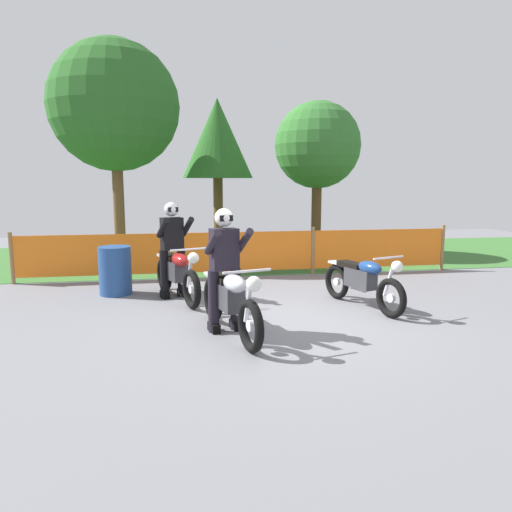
{
  "coord_description": "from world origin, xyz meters",
  "views": [
    {
      "loc": [
        -1.43,
        -6.64,
        2.05
      ],
      "look_at": [
        -0.21,
        0.56,
        0.9
      ],
      "focal_mm": 33.48,
      "sensor_mm": 36.0,
      "label": 1
    }
  ],
  "objects": [
    {
      "name": "rider_trailing",
      "position": [
        -0.78,
        -0.29,
        0.92
      ],
      "size": [
        0.64,
        0.65,
        1.69
      ],
      "rotation": [
        0.0,
        0.0,
        -1.33
      ],
      "color": "black",
      "rests_on": "ground"
    },
    {
      "name": "ground",
      "position": [
        0.0,
        0.0,
        -0.01
      ],
      "size": [
        24.0,
        24.0,
        0.02
      ],
      "primitive_type": "cube",
      "color": "slate"
    },
    {
      "name": "rider_third",
      "position": [
        -1.5,
        1.8,
        0.95
      ],
      "size": [
        0.67,
        0.77,
        1.69
      ],
      "rotation": [
        0.0,
        0.0,
        -1.24
      ],
      "color": "black",
      "rests_on": "ground"
    },
    {
      "name": "tree_leftmost",
      "position": [
        -2.85,
        6.13,
        3.89
      ],
      "size": [
        3.24,
        3.24,
        5.52
      ],
      "color": "brown",
      "rests_on": "ground"
    },
    {
      "name": "barrier_fence",
      "position": [
        0.0,
        3.44,
        0.54
      ],
      "size": [
        9.43,
        0.08,
        1.05
      ],
      "color": "olive",
      "rests_on": "ground"
    },
    {
      "name": "oil_drum",
      "position": [
        -2.53,
        2.19,
        0.44
      ],
      "size": [
        0.58,
        0.58,
        0.88
      ],
      "primitive_type": "cylinder",
      "color": "navy",
      "rests_on": "ground"
    },
    {
      "name": "tree_near_left",
      "position": [
        -0.16,
        7.51,
        3.24
      ],
      "size": [
        2.05,
        2.05,
        4.41
      ],
      "color": "brown",
      "rests_on": "ground"
    },
    {
      "name": "motorcycle_third",
      "position": [
        -1.42,
        1.59,
        0.47
      ],
      "size": [
        0.88,
        1.99,
        0.98
      ],
      "rotation": [
        0.0,
        0.0,
        -1.24
      ],
      "color": "black",
      "rests_on": "ground"
    },
    {
      "name": "grass_verge",
      "position": [
        0.0,
        6.21,
        0.01
      ],
      "size": [
        24.0,
        5.53,
        0.01
      ],
      "primitive_type": "cube",
      "color": "#386B2D",
      "rests_on": "ground"
    },
    {
      "name": "tree_near_right",
      "position": [
        2.53,
        6.44,
        3.01
      ],
      "size": [
        2.39,
        2.39,
        4.23
      ],
      "color": "brown",
      "rests_on": "ground"
    },
    {
      "name": "motorcycle_lead",
      "position": [
        1.55,
        0.54,
        0.45
      ],
      "size": [
        0.8,
        1.89,
        0.93
      ],
      "rotation": [
        0.0,
        0.0,
        -1.26
      ],
      "color": "black",
      "rests_on": "ground"
    },
    {
      "name": "motorcycle_trailing",
      "position": [
        -0.73,
        -0.49,
        0.48
      ],
      "size": [
        0.75,
        2.07,
        1.0
      ],
      "rotation": [
        0.0,
        0.0,
        -1.33
      ],
      "color": "black",
      "rests_on": "ground"
    }
  ]
}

